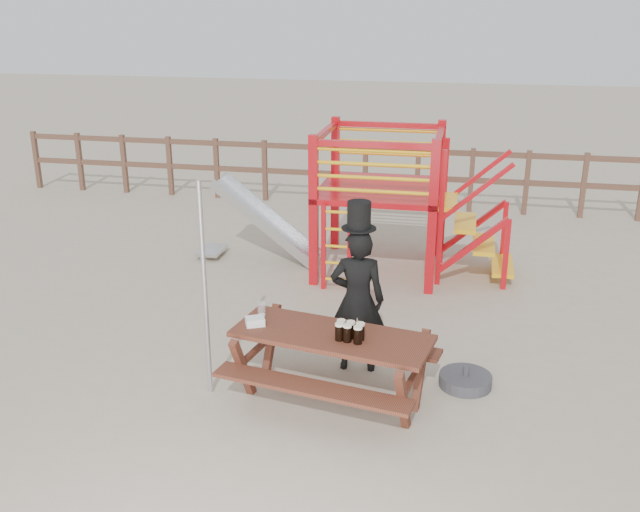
{
  "coord_description": "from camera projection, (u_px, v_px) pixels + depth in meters",
  "views": [
    {
      "loc": [
        1.38,
        -6.29,
        3.73
      ],
      "look_at": [
        -0.09,
        0.8,
        1.15
      ],
      "focal_mm": 40.0,
      "sensor_mm": 36.0,
      "label": 1
    }
  ],
  "objects": [
    {
      "name": "ground",
      "position": [
        313.0,
        387.0,
        7.32
      ],
      "size": [
        60.0,
        60.0,
        0.0
      ],
      "primitive_type": "plane",
      "color": "tan",
      "rests_on": "ground"
    },
    {
      "name": "metal_pole",
      "position": [
        205.0,
        292.0,
        6.87
      ],
      "size": [
        0.05,
        0.05,
        2.2
      ],
      "primitive_type": "cylinder",
      "color": "#B2B2B7",
      "rests_on": "ground"
    },
    {
      "name": "stout_pints",
      "position": [
        349.0,
        331.0,
        6.67
      ],
      "size": [
        0.27,
        0.19,
        0.17
      ],
      "color": "black",
      "rests_on": "picnic_table"
    },
    {
      "name": "man_with_hat",
      "position": [
        358.0,
        296.0,
        7.44
      ],
      "size": [
        0.61,
        0.44,
        1.86
      ],
      "rotation": [
        0.0,
        0.0,
        3.25
      ],
      "color": "black",
      "rests_on": "ground"
    },
    {
      "name": "paper_bag",
      "position": [
        255.0,
        321.0,
        6.99
      ],
      "size": [
        0.22,
        0.2,
        0.08
      ],
      "primitive_type": "cube",
      "rotation": [
        0.0,
        0.0,
        0.45
      ],
      "color": "white",
      "rests_on": "picnic_table"
    },
    {
      "name": "back_fence",
      "position": [
        391.0,
        170.0,
        13.53
      ],
      "size": [
        15.09,
        0.09,
        1.2
      ],
      "color": "brown",
      "rests_on": "ground"
    },
    {
      "name": "playground_fort",
      "position": [
        374.0,
        198.0,
        10.24
      ],
      "size": [
        4.71,
        1.84,
        2.1
      ],
      "color": "red",
      "rests_on": "ground"
    },
    {
      "name": "parasol_base",
      "position": [
        465.0,
        380.0,
        7.33
      ],
      "size": [
        0.54,
        0.54,
        0.23
      ],
      "color": "#3A3A3F",
      "rests_on": "ground"
    },
    {
      "name": "empty_glasses",
      "position": [
        262.0,
        310.0,
        7.19
      ],
      "size": [
        0.08,
        0.08,
        0.15
      ],
      "color": "silver",
      "rests_on": "picnic_table"
    },
    {
      "name": "picnic_table",
      "position": [
        332.0,
        359.0,
        6.92
      ],
      "size": [
        2.11,
        1.64,
        0.74
      ],
      "rotation": [
        0.0,
        0.0,
        -0.18
      ],
      "color": "brown",
      "rests_on": "ground"
    }
  ]
}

